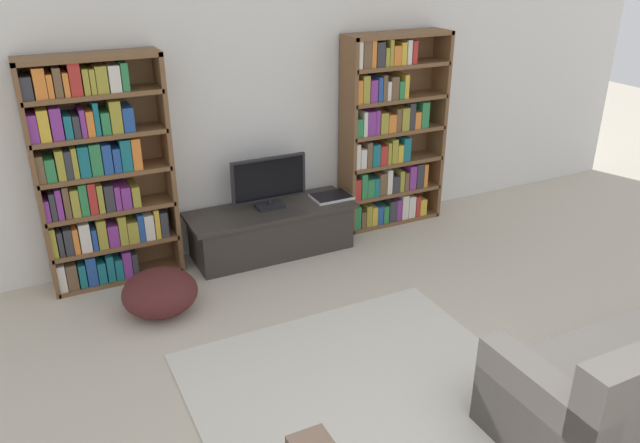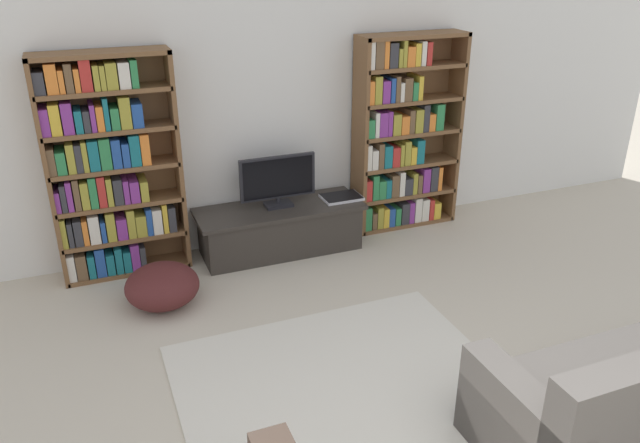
% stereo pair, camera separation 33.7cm
% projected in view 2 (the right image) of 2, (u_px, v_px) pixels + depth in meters
% --- Properties ---
extents(wall_back, '(8.80, 0.06, 2.60)m').
position_uv_depth(wall_back, '(264.00, 102.00, 5.45)').
color(wall_back, silver).
rests_on(wall_back, ground_plane).
extents(bookshelf_left, '(1.03, 0.30, 1.84)m').
position_uv_depth(bookshelf_left, '(108.00, 169.00, 4.99)').
color(bookshelf_left, brown).
rests_on(bookshelf_left, ground_plane).
extents(bookshelf_right, '(1.03, 0.30, 1.84)m').
position_uv_depth(bookshelf_right, '(401.00, 138.00, 5.90)').
color(bookshelf_right, brown).
rests_on(bookshelf_right, ground_plane).
extents(tv_stand, '(1.49, 0.54, 0.43)m').
position_uv_depth(tv_stand, '(280.00, 229.00, 5.62)').
color(tv_stand, '#332D28').
rests_on(tv_stand, ground_plane).
extents(television, '(0.68, 0.16, 0.46)m').
position_uv_depth(television, '(278.00, 180.00, 5.46)').
color(television, black).
rests_on(television, tv_stand).
extents(laptop, '(0.36, 0.25, 0.03)m').
position_uv_depth(laptop, '(341.00, 197.00, 5.72)').
color(laptop, silver).
rests_on(laptop, tv_stand).
extents(area_rug, '(2.04, 1.67, 0.02)m').
position_uv_depth(area_rug, '(343.00, 386.00, 3.96)').
color(area_rug, beige).
rests_on(area_rug, ground_plane).
extents(beanbag_ottoman, '(0.57, 0.57, 0.32)m').
position_uv_depth(beanbag_ottoman, '(162.00, 286.00, 4.80)').
color(beanbag_ottoman, '#4C1E1E').
rests_on(beanbag_ottoman, ground_plane).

